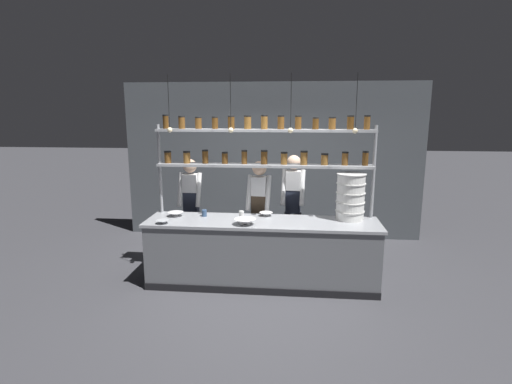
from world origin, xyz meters
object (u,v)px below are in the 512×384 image
chef_left (191,204)px  prep_bowl_center_back (176,214)px  chef_center (259,208)px  spice_shelf_unit (264,149)px  container_stack (351,197)px  prep_bowl_near_left (245,222)px  chef_right (293,202)px  prep_bowl_near_right (266,214)px  prep_bowl_center_front (163,222)px  serving_cup_front (204,213)px  serving_cup_by_board (241,215)px

chef_left → prep_bowl_center_back: (-0.06, -0.63, -0.01)m
chef_center → spice_shelf_unit: bearing=-63.3°
container_stack → prep_bowl_near_left: size_ratio=2.21×
chef_right → prep_bowl_near_right: (-0.38, -0.56, -0.07)m
prep_bowl_center_front → serving_cup_front: bearing=42.2°
chef_right → prep_bowl_near_left: 1.21m
chef_left → prep_bowl_center_back: bearing=-94.9°
container_stack → prep_bowl_near_left: container_stack is taller
chef_left → prep_bowl_center_front: 1.02m
prep_bowl_center_back → serving_cup_by_board: 0.95m
chef_left → prep_bowl_near_right: bearing=-20.6°
spice_shelf_unit → serving_cup_by_board: 0.97m
prep_bowl_near_left → prep_bowl_near_right: bearing=62.8°
chef_right → spice_shelf_unit: bearing=-124.2°
chef_right → serving_cup_by_board: 1.02m
prep_bowl_center_back → serving_cup_front: bearing=5.2°
spice_shelf_unit → prep_bowl_near_left: (-0.21, -0.54, -0.91)m
prep_bowl_center_back → serving_cup_front: 0.41m
chef_center → prep_bowl_near_left: chef_center is taller
prep_bowl_center_back → serving_cup_by_board: (0.95, -0.01, 0.02)m
prep_bowl_near_right → serving_cup_front: (-0.88, -0.11, 0.02)m
serving_cup_by_board → prep_bowl_center_front: bearing=-159.7°
prep_bowl_near_left → prep_bowl_center_back: (-1.05, 0.33, -0.01)m
chef_left → chef_right: 1.61m
chef_right → prep_bowl_center_back: 1.82m
prep_bowl_near_left → prep_bowl_near_right: size_ratio=1.51×
chef_right → prep_bowl_near_right: chef_right is taller
container_stack → chef_center: bearing=163.2°
prep_bowl_near_right → serving_cup_by_board: (-0.34, -0.16, 0.03)m
spice_shelf_unit → prep_bowl_center_front: size_ratio=17.68×
prep_bowl_near_left → serving_cup_by_board: bearing=106.1°
chef_center → serving_cup_front: bearing=-144.2°
prep_bowl_center_front → prep_bowl_near_right: size_ratio=0.91×
chef_center → prep_bowl_near_right: chef_center is taller
spice_shelf_unit → chef_right: (0.42, 0.50, -0.86)m
chef_left → serving_cup_front: (0.35, -0.59, 0.01)m
serving_cup_by_board → spice_shelf_unit: bearing=36.7°
prep_bowl_near_right → serving_cup_by_board: size_ratio=1.84×
serving_cup_by_board → prep_bowl_near_right: bearing=24.9°
spice_shelf_unit → prep_bowl_center_back: (-1.25, -0.21, -0.92)m
spice_shelf_unit → chef_left: 1.56m
spice_shelf_unit → chef_center: (-0.09, 0.25, -0.91)m
chef_left → chef_center: size_ratio=1.00×
chef_left → serving_cup_by_board: size_ratio=15.91×
serving_cup_front → prep_bowl_near_left: bearing=-30.1°
chef_center → chef_right: size_ratio=0.96×
prep_bowl_center_back → serving_cup_front: (0.41, 0.04, 0.02)m
chef_right → prep_bowl_near_right: 0.68m
chef_center → serving_cup_by_board: (-0.21, -0.47, 0.01)m
serving_cup_front → serving_cup_by_board: bearing=-5.2°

